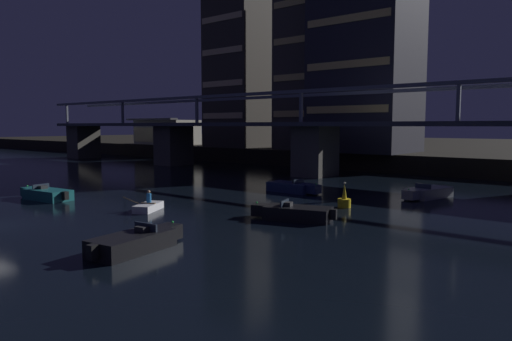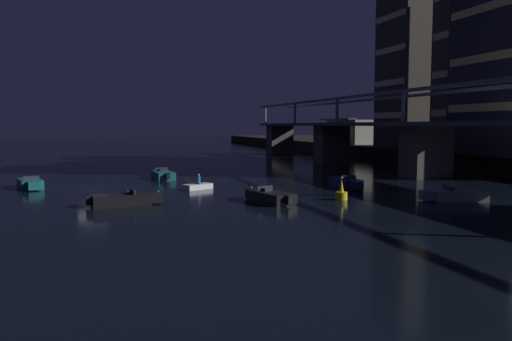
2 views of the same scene
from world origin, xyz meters
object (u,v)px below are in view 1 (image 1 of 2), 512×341
(tower_central, at_px, (366,46))
(speedboat_near_right, at_px, (46,194))
(tower_west_low, at_px, (240,69))
(speedboat_mid_center, at_px, (292,187))
(dinghy_with_paddler, at_px, (148,207))
(channel_buoy, at_px, (344,201))
(speedboat_mid_right, at_px, (428,193))
(speedboat_mid_left, at_px, (294,213))
(speedboat_near_left, at_px, (136,242))
(river_bridge, at_px, (315,139))
(tower_west_tall, at_px, (317,60))
(waterfront_pavilion, at_px, (167,132))

(tower_central, distance_m, speedboat_near_right, 43.01)
(tower_west_low, distance_m, tower_central, 22.55)
(speedboat_mid_center, height_order, dinghy_with_paddler, dinghy_with_paddler)
(tower_central, relative_size, speedboat_near_right, 5.27)
(tower_central, relative_size, channel_buoy, 15.68)
(dinghy_with_paddler, bearing_deg, speedboat_mid_right, 54.29)
(speedboat_mid_left, distance_m, speedboat_mid_center, 11.67)
(speedboat_near_right, bearing_deg, tower_west_low, 111.35)
(speedboat_near_right, bearing_deg, speedboat_near_left, -14.80)
(tower_west_low, bearing_deg, speedboat_mid_left, -44.95)
(speedboat_mid_left, bearing_deg, river_bridge, 119.26)
(river_bridge, bearing_deg, tower_west_tall, 121.90)
(tower_west_tall, relative_size, speedboat_mid_center, 4.98)
(speedboat_mid_right, bearing_deg, river_bridge, 152.48)
(tower_west_low, bearing_deg, tower_west_tall, 4.95)
(waterfront_pavilion, bearing_deg, speedboat_mid_center, -28.11)
(speedboat_near_right, bearing_deg, dinghy_with_paddler, 11.47)
(river_bridge, bearing_deg, speedboat_mid_right, -27.52)
(river_bridge, bearing_deg, channel_buoy, -52.18)
(speedboat_mid_left, height_order, speedboat_mid_right, same)
(tower_west_tall, relative_size, speedboat_near_left, 4.96)
(tower_west_tall, xyz_separation_m, tower_central, (8.75, -1.98, 0.81))
(river_bridge, bearing_deg, tower_west_low, 149.83)
(tower_central, bearing_deg, river_bridge, -89.02)
(speedboat_mid_center, bearing_deg, dinghy_with_paddler, -100.35)
(tower_west_tall, bearing_deg, speedboat_mid_center, -61.64)
(channel_buoy, bearing_deg, tower_west_low, 140.31)
(speedboat_near_right, distance_m, speedboat_mid_right, 29.36)
(speedboat_mid_left, bearing_deg, speedboat_mid_center, 125.43)
(tower_central, height_order, channel_buoy, tower_central)
(river_bridge, xyz_separation_m, tower_central, (-0.21, 12.41, 11.68))
(tower_west_low, bearing_deg, dinghy_with_paddler, -56.31)
(speedboat_near_left, xyz_separation_m, channel_buoy, (1.82, 15.91, 0.06))
(tower_central, relative_size, speedboat_near_left, 5.27)
(speedboat_mid_center, distance_m, dinghy_with_paddler, 13.40)
(speedboat_near_left, distance_m, speedboat_mid_right, 24.30)
(waterfront_pavilion, height_order, speedboat_mid_center, waterfront_pavilion)
(speedboat_mid_left, xyz_separation_m, dinghy_with_paddler, (-9.17, -3.68, -0.14))
(river_bridge, bearing_deg, speedboat_near_right, -104.32)
(tower_west_low, height_order, speedboat_near_right, tower_west_low)
(speedboat_near_left, bearing_deg, speedboat_mid_left, 81.43)
(tower_west_tall, distance_m, speedboat_mid_left, 44.09)
(tower_central, height_order, speedboat_near_right, tower_central)
(tower_west_low, distance_m, speedboat_near_left, 57.72)
(tower_west_tall, distance_m, tower_central, 9.01)
(waterfront_pavilion, xyz_separation_m, dinghy_with_paddler, (42.35, -37.09, -4.16))
(speedboat_near_right, height_order, dinghy_with_paddler, dinghy_with_paddler)
(tower_west_low, xyz_separation_m, speedboat_near_right, (15.78, -40.38, -14.32))
(tower_west_tall, height_order, speedboat_near_left, tower_west_tall)
(tower_west_low, relative_size, dinghy_with_paddler, 9.02)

